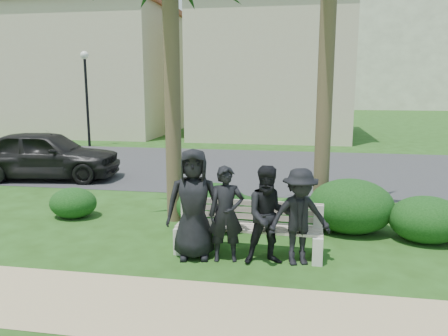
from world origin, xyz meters
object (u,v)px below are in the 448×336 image
(park_bench, at_px, (248,232))
(man_d, at_px, (299,217))
(street_lamp, at_px, (86,82))
(man_a, at_px, (194,204))
(car_a, at_px, (46,155))
(man_b, at_px, (226,214))
(man_c, at_px, (269,216))

(park_bench, relative_size, man_d, 1.59)
(street_lamp, distance_m, man_a, 14.65)
(park_bench, relative_size, car_a, 0.56)
(man_a, distance_m, man_b, 0.55)
(man_b, bearing_deg, park_bench, 34.84)
(man_b, relative_size, man_c, 0.98)
(man_c, distance_m, car_a, 8.78)
(park_bench, height_order, car_a, car_a)
(street_lamp, bearing_deg, man_a, -56.69)
(park_bench, distance_m, man_a, 1.04)
(man_c, height_order, car_a, man_c)
(man_b, bearing_deg, man_a, 164.81)
(street_lamp, distance_m, car_a, 7.57)
(park_bench, distance_m, car_a, 8.30)
(park_bench, bearing_deg, street_lamp, 128.40)
(street_lamp, relative_size, man_d, 2.80)
(man_d, bearing_deg, car_a, 127.37)
(car_a, bearing_deg, man_c, -134.42)
(man_d, bearing_deg, park_bench, 143.33)
(man_a, height_order, man_d, man_a)
(street_lamp, xyz_separation_m, man_c, (9.17, -12.16, -2.16))
(street_lamp, xyz_separation_m, man_d, (9.64, -12.09, -2.18))
(man_a, bearing_deg, man_c, -13.02)
(street_lamp, xyz_separation_m, man_a, (7.96, -12.12, -2.05))
(man_a, distance_m, car_a, 7.82)
(street_lamp, height_order, man_d, street_lamp)
(park_bench, distance_m, man_c, 0.64)
(street_lamp, distance_m, park_bench, 14.96)
(street_lamp, bearing_deg, man_d, -51.44)
(man_a, relative_size, man_c, 1.14)
(man_b, bearing_deg, car_a, 128.82)
(park_bench, relative_size, man_a, 1.35)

